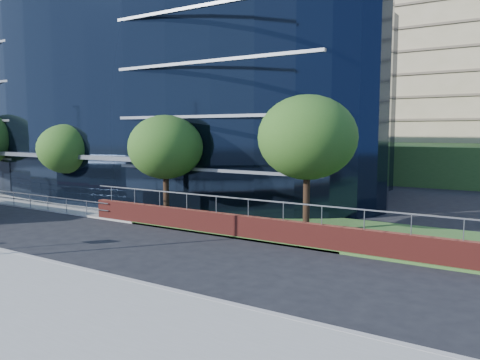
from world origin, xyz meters
The scene contains 7 objects.
far_forecourt centered at (-6.00, 11.00, 0.05)m, with size 50.00×8.00×0.10m, color gray.
grass_verge centered at (24.00, 11.00, 0.06)m, with size 36.00×8.00×0.12m, color #2D511E.
glass_office centered at (-4.00, 20.85, 8.00)m, with size 44.00×23.10×16.00m.
retaining_wall centered at (20.00, 7.30, 0.61)m, with size 34.00×0.40×2.11m.
tree_far_b centered at (-3.00, 9.50, 4.21)m, with size 4.29×4.29×6.05m.
tree_far_c centered at (7.00, 9.00, 4.54)m, with size 4.62×4.62×6.51m.
tree_far_d centered at (16.00, 10.00, 5.19)m, with size 5.28×5.28×7.44m.
Camera 1 is at (26.24, -12.81, 5.53)m, focal length 35.00 mm.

